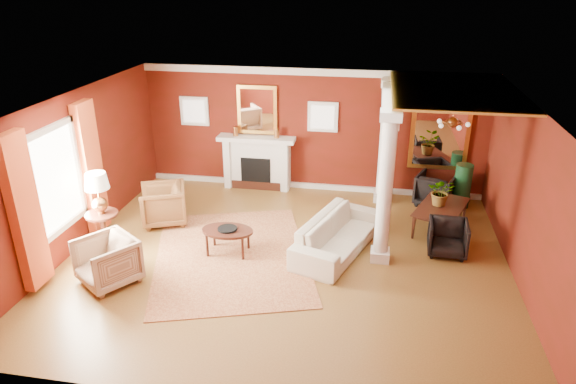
% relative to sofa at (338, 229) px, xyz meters
% --- Properties ---
extents(ground, '(8.00, 8.00, 0.00)m').
position_rel_sofa_xyz_m(ground, '(-0.90, -0.52, -0.45)').
color(ground, brown).
rests_on(ground, ground).
extents(room_shell, '(8.04, 7.04, 2.92)m').
position_rel_sofa_xyz_m(room_shell, '(-0.90, -0.52, 1.56)').
color(room_shell, '#60140D').
rests_on(room_shell, ground).
extents(fireplace, '(1.85, 0.42, 1.29)m').
position_rel_sofa_xyz_m(fireplace, '(-2.20, 2.80, 0.19)').
color(fireplace, silver).
rests_on(fireplace, ground).
extents(overmantel_mirror, '(0.95, 0.07, 1.15)m').
position_rel_sofa_xyz_m(overmantel_mirror, '(-2.20, 2.93, 1.45)').
color(overmantel_mirror, '#EDB145').
rests_on(overmantel_mirror, fireplace).
extents(flank_window_left, '(0.70, 0.07, 0.70)m').
position_rel_sofa_xyz_m(flank_window_left, '(-3.75, 2.94, 1.35)').
color(flank_window_left, silver).
rests_on(flank_window_left, room_shell).
extents(flank_window_right, '(0.70, 0.07, 0.70)m').
position_rel_sofa_xyz_m(flank_window_right, '(-0.65, 2.94, 1.35)').
color(flank_window_right, silver).
rests_on(flank_window_right, room_shell).
extents(left_window, '(0.21, 2.55, 2.60)m').
position_rel_sofa_xyz_m(left_window, '(-4.80, -1.12, 0.97)').
color(left_window, white).
rests_on(left_window, room_shell).
extents(column_front, '(0.36, 0.36, 2.80)m').
position_rel_sofa_xyz_m(column_front, '(0.80, -0.22, 0.97)').
color(column_front, silver).
rests_on(column_front, ground).
extents(column_back, '(0.36, 0.36, 2.80)m').
position_rel_sofa_xyz_m(column_back, '(0.80, 2.48, 0.97)').
color(column_back, silver).
rests_on(column_back, ground).
extents(header_beam, '(0.30, 3.20, 0.32)m').
position_rel_sofa_xyz_m(header_beam, '(0.80, 1.38, 2.17)').
color(header_beam, silver).
rests_on(header_beam, column_front).
extents(amber_ceiling, '(2.30, 3.40, 0.04)m').
position_rel_sofa_xyz_m(amber_ceiling, '(1.95, 1.23, 2.42)').
color(amber_ceiling, '#ECB745').
rests_on(amber_ceiling, room_shell).
extents(dining_mirror, '(1.30, 0.07, 1.70)m').
position_rel_sofa_xyz_m(dining_mirror, '(2.00, 2.93, 1.10)').
color(dining_mirror, '#EDB145').
rests_on(dining_mirror, room_shell).
extents(chandelier, '(0.60, 0.62, 0.75)m').
position_rel_sofa_xyz_m(chandelier, '(2.00, 1.28, 1.79)').
color(chandelier, '#A76A34').
rests_on(chandelier, room_shell).
extents(crown_trim, '(8.00, 0.08, 0.16)m').
position_rel_sofa_xyz_m(crown_trim, '(-0.90, 2.94, 2.37)').
color(crown_trim, silver).
rests_on(crown_trim, room_shell).
extents(base_trim, '(8.00, 0.08, 0.12)m').
position_rel_sofa_xyz_m(base_trim, '(-0.90, 2.94, -0.39)').
color(base_trim, silver).
rests_on(base_trim, ground).
extents(rug, '(3.73, 4.33, 0.01)m').
position_rel_sofa_xyz_m(rug, '(-1.93, -0.56, -0.45)').
color(rug, maroon).
rests_on(rug, ground).
extents(sofa, '(1.41, 2.42, 0.91)m').
position_rel_sofa_xyz_m(sofa, '(0.00, 0.00, 0.00)').
color(sofa, beige).
rests_on(sofa, ground).
extents(armchair_leopard, '(1.10, 1.13, 0.91)m').
position_rel_sofa_xyz_m(armchair_leopard, '(-3.69, 0.56, 0.00)').
color(armchair_leopard, black).
rests_on(armchair_leopard, ground).
extents(armchair_stripe, '(1.18, 1.17, 0.90)m').
position_rel_sofa_xyz_m(armchair_stripe, '(-3.73, -1.76, -0.01)').
color(armchair_stripe, tan).
rests_on(armchair_stripe, ground).
extents(coffee_table, '(0.96, 0.96, 0.49)m').
position_rel_sofa_xyz_m(coffee_table, '(-2.01, -0.45, -0.01)').
color(coffee_table, black).
rests_on(coffee_table, ground).
extents(coffee_book, '(0.15, 0.09, 0.23)m').
position_rel_sofa_xyz_m(coffee_book, '(-2.09, -0.48, 0.15)').
color(coffee_book, black).
rests_on(coffee_book, coffee_table).
extents(side_table, '(0.61, 0.61, 1.52)m').
position_rel_sofa_xyz_m(side_table, '(-4.40, -0.62, 0.57)').
color(side_table, black).
rests_on(side_table, ground).
extents(dining_table, '(1.01, 1.55, 0.82)m').
position_rel_sofa_xyz_m(dining_table, '(2.01, 1.22, -0.05)').
color(dining_table, black).
rests_on(dining_table, ground).
extents(dining_chair_near, '(0.72, 0.68, 0.71)m').
position_rel_sofa_xyz_m(dining_chair_near, '(2.02, 0.24, -0.10)').
color(dining_chair_near, black).
rests_on(dining_chair_near, ground).
extents(dining_chair_far, '(0.99, 0.96, 0.81)m').
position_rel_sofa_xyz_m(dining_chair_far, '(1.98, 2.48, -0.05)').
color(dining_chair_far, black).
rests_on(dining_chair_far, ground).
extents(green_urn, '(0.42, 0.42, 1.01)m').
position_rel_sofa_xyz_m(green_urn, '(2.56, 2.48, -0.06)').
color(green_urn, '#144020').
rests_on(green_urn, ground).
extents(potted_plant, '(0.62, 0.67, 0.46)m').
position_rel_sofa_xyz_m(potted_plant, '(1.96, 1.30, 0.59)').
color(potted_plant, '#26591E').
rests_on(potted_plant, dining_table).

